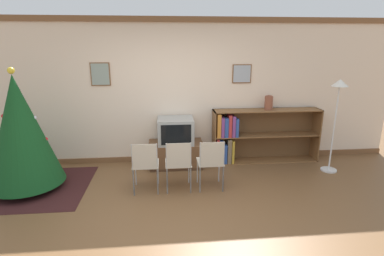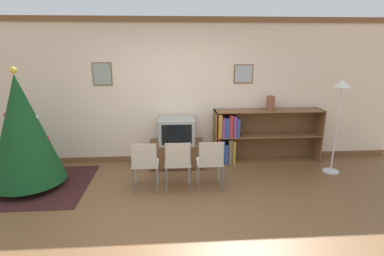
% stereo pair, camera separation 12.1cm
% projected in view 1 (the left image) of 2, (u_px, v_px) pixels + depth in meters
% --- Properties ---
extents(ground_plane, '(24.00, 24.00, 0.00)m').
position_uv_depth(ground_plane, '(179.00, 220.00, 3.92)').
color(ground_plane, brown).
extents(wall_back, '(8.70, 0.11, 2.70)m').
position_uv_depth(wall_back, '(172.00, 92.00, 5.64)').
color(wall_back, beige).
rests_on(wall_back, ground_plane).
extents(area_rug, '(1.83, 1.58, 0.01)m').
position_uv_depth(area_rug, '(30.00, 188.00, 4.79)').
color(area_rug, '#381919').
rests_on(area_rug, ground_plane).
extents(christmas_tree, '(1.11, 1.11, 1.90)m').
position_uv_depth(christmas_tree, '(21.00, 131.00, 4.53)').
color(christmas_tree, maroon).
rests_on(christmas_tree, area_rug).
extents(tv_console, '(1.00, 0.55, 0.46)m').
position_uv_depth(tv_console, '(176.00, 154.00, 5.62)').
color(tv_console, '#4C311E').
rests_on(tv_console, ground_plane).
extents(television, '(0.65, 0.54, 0.46)m').
position_uv_depth(television, '(176.00, 131.00, 5.49)').
color(television, '#9E9E99').
rests_on(television, tv_console).
extents(folding_chair_left, '(0.40, 0.40, 0.82)m').
position_uv_depth(folding_chair_left, '(145.00, 164.00, 4.54)').
color(folding_chair_left, '#BCB29E').
rests_on(folding_chair_left, ground_plane).
extents(folding_chair_center, '(0.40, 0.40, 0.82)m').
position_uv_depth(folding_chair_center, '(178.00, 163.00, 4.59)').
color(folding_chair_center, '#BCB29E').
rests_on(folding_chair_center, ground_plane).
extents(folding_chair_right, '(0.40, 0.40, 0.82)m').
position_uv_depth(folding_chair_right, '(211.00, 161.00, 4.63)').
color(folding_chair_right, '#BCB29E').
rests_on(folding_chair_right, ground_plane).
extents(bookshelf, '(2.06, 0.36, 1.03)m').
position_uv_depth(bookshelf, '(247.00, 136.00, 5.77)').
color(bookshelf, brown).
rests_on(bookshelf, ground_plane).
extents(vase, '(0.15, 0.15, 0.27)m').
position_uv_depth(vase, '(269.00, 102.00, 5.64)').
color(vase, brown).
rests_on(vase, bookshelf).
extents(standing_lamp, '(0.28, 0.28, 1.66)m').
position_uv_depth(standing_lamp, '(338.00, 102.00, 5.12)').
color(standing_lamp, silver).
rests_on(standing_lamp, ground_plane).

